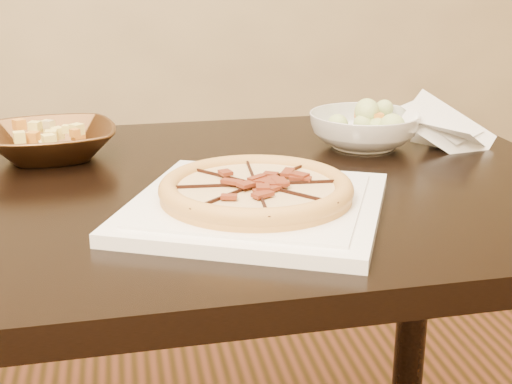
# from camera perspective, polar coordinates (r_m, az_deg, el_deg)

# --- Properties ---
(dining_table) EXTENTS (1.28, 0.85, 0.75)m
(dining_table) POSITION_cam_1_polar(r_m,az_deg,el_deg) (1.12, -6.31, -4.88)
(dining_table) COLOR black
(dining_table) RESTS_ON floor
(plate) EXTENTS (0.43, 0.43, 0.02)m
(plate) POSITION_cam_1_polar(r_m,az_deg,el_deg) (0.95, -0.00, -1.12)
(plate) COLOR white
(plate) RESTS_ON dining_table
(pizza) EXTENTS (0.26, 0.26, 0.03)m
(pizza) POSITION_cam_1_polar(r_m,az_deg,el_deg) (0.94, -0.00, 0.22)
(pizza) COLOR #DEA255
(pizza) RESTS_ON plate
(bronze_bowl) EXTENTS (0.24, 0.24, 0.05)m
(bronze_bowl) POSITION_cam_1_polar(r_m,az_deg,el_deg) (1.25, -16.08, 3.82)
(bronze_bowl) COLOR #51331A
(bronze_bowl) RESTS_ON dining_table
(mixed_dish) EXTENTS (0.11, 0.10, 0.03)m
(mixed_dish) POSITION_cam_1_polar(r_m,az_deg,el_deg) (1.24, -16.25, 5.63)
(mixed_dish) COLOR tan
(mixed_dish) RESTS_ON bronze_bowl
(salad_bowl) EXTENTS (0.25, 0.25, 0.06)m
(salad_bowl) POSITION_cam_1_polar(r_m,az_deg,el_deg) (1.29, 8.62, 4.93)
(salad_bowl) COLOR silver
(salad_bowl) RESTS_ON dining_table
(salad) EXTENTS (0.08, 0.11, 0.04)m
(salad) POSITION_cam_1_polar(r_m,az_deg,el_deg) (1.28, 8.69, 7.04)
(salad) COLOR #D2E97D
(salad) RESTS_ON salad_bowl
(cling_film) EXTENTS (0.19, 0.17, 0.05)m
(cling_film) POSITION_cam_1_polar(r_m,az_deg,el_deg) (1.33, 15.12, 4.67)
(cling_film) COLOR white
(cling_film) RESTS_ON dining_table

